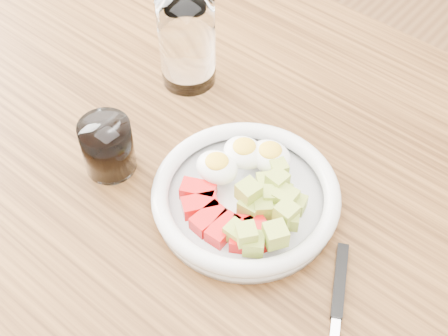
# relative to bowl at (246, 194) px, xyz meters

# --- Properties ---
(dining_table) EXTENTS (1.50, 0.90, 0.77)m
(dining_table) POSITION_rel_bowl_xyz_m (-0.04, 0.00, -0.12)
(dining_table) COLOR brown
(dining_table) RESTS_ON ground
(bowl) EXTENTS (0.24, 0.24, 0.06)m
(bowl) POSITION_rel_bowl_xyz_m (0.00, 0.00, 0.00)
(bowl) COLOR white
(bowl) RESTS_ON dining_table
(fork) EXTENTS (0.11, 0.19, 0.01)m
(fork) POSITION_rel_bowl_xyz_m (0.17, -0.04, -0.02)
(fork) COLOR black
(fork) RESTS_ON dining_table
(water_glass) EXTENTS (0.08, 0.08, 0.15)m
(water_glass) POSITION_rel_bowl_xyz_m (-0.22, 0.13, 0.05)
(water_glass) COLOR white
(water_glass) RESTS_ON dining_table
(coffee_glass) EXTENTS (0.07, 0.07, 0.08)m
(coffee_glass) POSITION_rel_bowl_xyz_m (-0.18, -0.07, 0.02)
(coffee_glass) COLOR white
(coffee_glass) RESTS_ON dining_table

